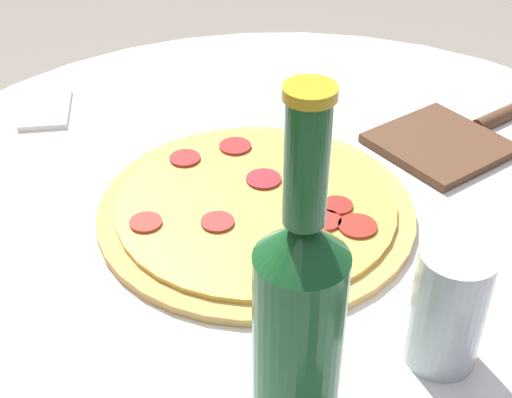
# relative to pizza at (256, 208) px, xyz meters

# --- Properties ---
(table) EXTENTS (1.05, 1.05, 0.71)m
(table) POSITION_rel_pizza_xyz_m (-0.01, -0.04, -0.18)
(table) COLOR white
(table) RESTS_ON ground_plane
(pizza) EXTENTS (0.36, 0.36, 0.02)m
(pizza) POSITION_rel_pizza_xyz_m (0.00, 0.00, 0.00)
(pizza) COLOR tan
(pizza) RESTS_ON table
(beer_bottle) EXTENTS (0.07, 0.07, 0.30)m
(beer_bottle) POSITION_rel_pizza_xyz_m (-0.26, 0.05, 0.10)
(beer_bottle) COLOR #195628
(beer_bottle) RESTS_ON table
(pizza_paddle) EXTENTS (0.19, 0.30, 0.02)m
(pizza_paddle) POSITION_rel_pizza_xyz_m (0.07, -0.30, -0.00)
(pizza_paddle) COLOR brown
(pizza_paddle) RESTS_ON table
(drinking_glass) EXTENTS (0.06, 0.06, 0.12)m
(drinking_glass) POSITION_rel_pizza_xyz_m (-0.25, -0.09, 0.05)
(drinking_glass) COLOR silver
(drinking_glass) RESTS_ON table
(napkin) EXTENTS (0.12, 0.08, 0.01)m
(napkin) POSITION_rel_pizza_xyz_m (0.32, 0.21, -0.00)
(napkin) COLOR white
(napkin) RESTS_ON table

